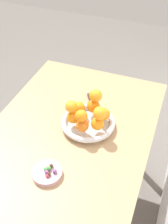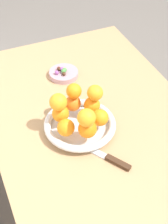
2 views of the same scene
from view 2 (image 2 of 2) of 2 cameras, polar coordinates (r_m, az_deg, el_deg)
The scene contains 22 objects.
ground_plane at distance 1.90m, azimuth 0.72°, elevation -16.49°, with size 6.00×6.00×0.00m, color slate.
dining_table at distance 1.37m, azimuth 0.96°, elevation -2.70°, with size 1.10×0.76×0.74m.
fruit_bowl at distance 1.23m, azimuth -0.69°, elevation -2.22°, with size 0.26×0.26×0.04m.
candy_dish at distance 1.48m, azimuth -3.39°, elevation 6.38°, with size 0.12×0.12×0.02m, color #B28C99.
orange_0 at distance 1.19m, azimuth 2.67°, elevation -0.94°, with size 0.06×0.06×0.06m, color orange.
orange_1 at distance 1.24m, azimuth 1.34°, elevation 1.17°, with size 0.06×0.06×0.06m, color orange.
orange_2 at distance 1.25m, azimuth -1.91°, elevation 1.54°, with size 0.06×0.06×0.06m, color orange.
orange_3 at distance 1.20m, azimuth -3.92°, elevation -0.26°, with size 0.06×0.06×0.06m, color orange.
orange_4 at distance 1.16m, azimuth -3.03°, elevation -2.60°, with size 0.06×0.06×0.06m, color orange.
orange_5 at distance 1.15m, azimuth 0.57°, elevation -2.81°, with size 0.06×0.06×0.06m, color orange.
orange_6 at distance 1.16m, azimuth -4.30°, elevation 1.65°, with size 0.06×0.06×0.06m, color orange.
orange_7 at distance 1.20m, azimuth 1.65°, elevation 3.16°, with size 0.06×0.06×0.06m, color orange.
orange_8 at distance 1.10m, azimuth 0.42°, elevation -0.95°, with size 0.06×0.06×0.06m, color orange.
orange_9 at distance 1.21m, azimuth -1.70°, elevation 3.54°, with size 0.06×0.06×0.06m, color orange.
candy_ball_0 at distance 1.48m, azimuth -4.17°, elevation 7.16°, with size 0.02×0.02×0.02m, color #472819.
candy_ball_1 at distance 1.47m, azimuth -3.23°, elevation 7.01°, with size 0.02×0.02×0.02m, color #4C9947.
candy_ball_2 at distance 1.46m, azimuth -3.43°, elevation 6.79°, with size 0.02×0.02×0.02m, color #4C9947.
candy_ball_3 at distance 1.46m, azimuth -4.55°, elevation 6.56°, with size 0.02×0.02×0.02m, color #8C4C99.
candy_ball_4 at distance 1.45m, azimuth -3.35°, elevation 6.34°, with size 0.02×0.02×0.02m, color #472819.
candy_ball_5 at distance 1.48m, azimuth -4.23°, elevation 7.30°, with size 0.01×0.01×0.01m, color #C6384C.
candy_ball_6 at distance 1.47m, azimuth -3.71°, elevation 7.15°, with size 0.02×0.02×0.02m, color #8C4C99.
knife at distance 1.16m, azimuth 3.03°, elevation -7.11°, with size 0.23×0.16×0.01m.
Camera 2 is at (-0.87, 0.39, 1.64)m, focal length 55.00 mm.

